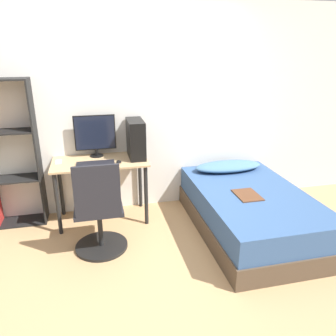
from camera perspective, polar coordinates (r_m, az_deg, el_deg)
name	(u,v)px	position (r m, az deg, el deg)	size (l,w,h in m)	color
ground_plane	(158,271)	(3.21, -1.76, -17.45)	(14.00, 14.00, 0.00)	tan
wall_back	(133,111)	(4.03, -6.07, 9.91)	(8.00, 0.05, 2.50)	silver
desk	(101,171)	(3.86, -11.65, -0.45)	(1.08, 0.57, 0.75)	tan
office_chair	(99,217)	(3.35, -11.86, -8.43)	(0.54, 0.54, 0.99)	black
bed	(250,211)	(3.82, 14.07, -7.30)	(1.14, 1.85, 0.49)	#4C3D2D
pillow	(228,166)	(4.25, 10.43, 0.31)	(0.87, 0.36, 0.11)	teal
magazine	(247,195)	(3.59, 13.65, -4.59)	(0.24, 0.32, 0.01)	#56331E
monitor	(95,134)	(3.93, -12.58, 5.77)	(0.47, 0.16, 0.49)	black
keyboard	(96,163)	(3.71, -12.51, 0.78)	(0.41, 0.15, 0.02)	black
pc_tower	(136,139)	(3.84, -5.64, 5.10)	(0.18, 0.42, 0.44)	black
mouse	(119,162)	(3.72, -8.56, 1.09)	(0.06, 0.09, 0.02)	black
phone	(58,162)	(3.89, -18.54, 1.00)	(0.07, 0.14, 0.01)	#B7B7BC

